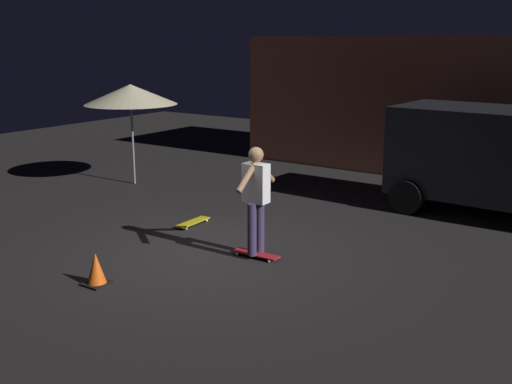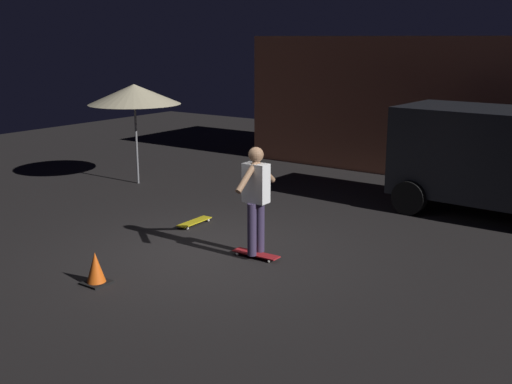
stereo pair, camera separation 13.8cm
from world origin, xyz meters
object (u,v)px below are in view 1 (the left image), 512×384
patio_umbrella (130,94)px  skateboard_ridden (256,254)px  skateboard_spare (193,222)px  traffic_cone (96,270)px  skater (256,193)px

patio_umbrella → skateboard_ridden: 6.12m
skateboard_spare → traffic_cone: size_ratio=1.71×
patio_umbrella → skateboard_spare: 4.23m
skateboard_spare → traffic_cone: traffic_cone is taller
patio_umbrella → skateboard_ridden: patio_umbrella is taller
traffic_cone → skateboard_spare: bearing=104.2°
skateboard_ridden → patio_umbrella: bearing=154.2°
patio_umbrella → skater: (5.20, -2.52, -1.04)m
patio_umbrella → traffic_cone: size_ratio=5.00×
skater → skateboard_spare: bearing=158.5°
skater → traffic_cone: bearing=-118.9°
skateboard_spare → patio_umbrella: bearing=151.7°
patio_umbrella → traffic_cone: 6.43m
patio_umbrella → skater: bearing=-25.8°
skateboard_spare → skater: size_ratio=0.47×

